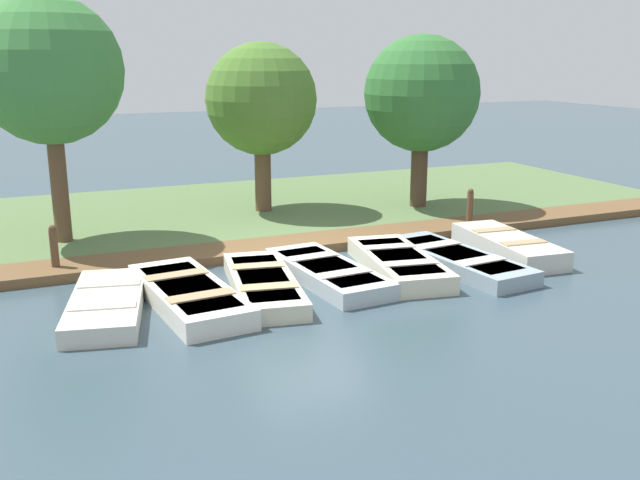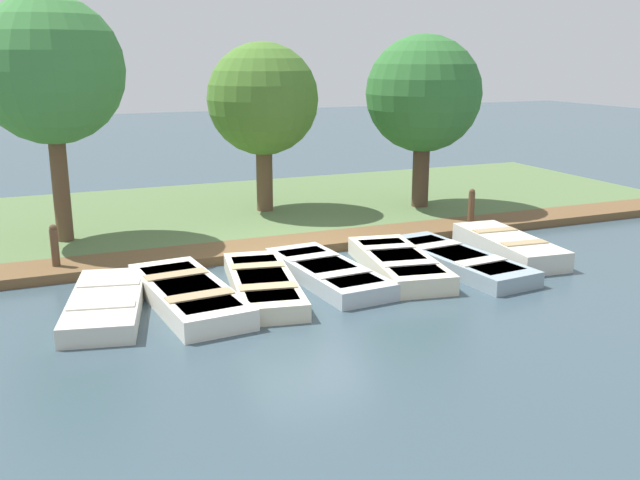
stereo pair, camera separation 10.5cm
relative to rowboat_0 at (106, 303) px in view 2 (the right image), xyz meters
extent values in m
plane|color=#384C56|center=(-1.22, 4.06, -0.17)|extent=(80.00, 80.00, 0.00)
cube|color=#567042|center=(-6.22, 4.06, -0.07)|extent=(8.00, 24.00, 0.18)
cube|color=brown|center=(-2.48, 4.06, -0.07)|extent=(1.17, 23.14, 0.19)
cube|color=beige|center=(0.00, 0.00, -0.01)|extent=(3.16, 1.74, 0.31)
cube|color=#994C33|center=(0.00, 0.00, 0.13)|extent=(2.58, 1.39, 0.03)
cube|color=beige|center=(0.55, -0.12, 0.16)|extent=(0.52, 1.07, 0.03)
cube|color=beige|center=(-0.55, 0.12, 0.16)|extent=(0.52, 1.07, 0.03)
cube|color=silver|center=(0.12, 1.33, 0.01)|extent=(3.47, 1.50, 0.34)
cube|color=#6B7F51|center=(0.12, 1.33, 0.17)|extent=(2.84, 1.18, 0.03)
cube|color=tan|center=(0.76, 1.39, 0.19)|extent=(0.44, 1.13, 0.03)
cube|color=tan|center=(-0.52, 1.27, 0.19)|extent=(0.44, 1.13, 0.03)
cube|color=beige|center=(0.03, 2.70, -0.01)|extent=(3.46, 1.63, 0.31)
cube|color=teal|center=(0.03, 2.70, 0.13)|extent=(2.83, 1.30, 0.02)
cube|color=tan|center=(0.65, 2.59, 0.15)|extent=(0.50, 1.03, 0.03)
cube|color=tan|center=(-0.60, 2.81, 0.15)|extent=(0.50, 1.03, 0.03)
cube|color=#B2BCC1|center=(-0.17, 4.04, -0.01)|extent=(3.30, 1.39, 0.30)
cube|color=#4C709E|center=(-0.17, 4.04, 0.13)|extent=(2.71, 1.09, 0.02)
cube|color=beige|center=(0.45, 4.09, 0.15)|extent=(0.40, 1.07, 0.03)
cube|color=beige|center=(-0.78, 3.99, 0.15)|extent=(0.40, 1.07, 0.03)
cube|color=beige|center=(-0.08, 5.52, 0.01)|extent=(3.30, 1.66, 0.35)
cube|color=#994C33|center=(-0.08, 5.52, 0.17)|extent=(2.69, 1.32, 0.03)
cube|color=beige|center=(0.51, 5.42, 0.20)|extent=(0.49, 1.10, 0.03)
cube|color=beige|center=(-0.67, 5.62, 0.20)|extent=(0.49, 1.10, 0.03)
cube|color=#8C9EA8|center=(0.09, 6.77, -0.01)|extent=(3.62, 1.47, 0.30)
cube|color=#6B7F51|center=(0.09, 6.77, 0.12)|extent=(2.97, 1.16, 0.02)
cube|color=beige|center=(0.75, 6.84, 0.15)|extent=(0.45, 1.07, 0.03)
cube|color=beige|center=(-0.58, 6.70, 0.15)|extent=(0.45, 1.07, 0.03)
cube|color=beige|center=(-0.25, 8.26, 0.04)|extent=(3.06, 1.32, 0.41)
cube|color=teal|center=(-0.25, 8.26, 0.23)|extent=(2.50, 1.04, 0.03)
cube|color=tan|center=(0.31, 8.21, 0.25)|extent=(0.38, 0.99, 0.03)
cube|color=tan|center=(-0.81, 8.31, 0.25)|extent=(0.38, 0.99, 0.03)
cylinder|color=brown|center=(-2.48, -0.63, 0.29)|extent=(0.15, 0.15, 0.92)
sphere|color=brown|center=(-2.48, -0.63, 0.78)|extent=(0.14, 0.14, 0.14)
cylinder|color=brown|center=(-2.48, 8.84, 0.29)|extent=(0.15, 0.15, 0.92)
sphere|color=brown|center=(-2.48, 8.84, 0.78)|extent=(0.14, 0.14, 0.14)
cylinder|color=brown|center=(-4.50, -0.32, 1.32)|extent=(0.36, 0.36, 2.97)
sphere|color=#3D7F3D|center=(-4.50, -0.32, 3.65)|extent=(3.07, 3.07, 3.07)
cylinder|color=brown|center=(-5.75, 4.70, 0.97)|extent=(0.42, 0.42, 2.27)
sphere|color=#4C7A2D|center=(-5.75, 4.70, 2.88)|extent=(2.81, 2.81, 2.81)
cylinder|color=#4C3828|center=(-4.63, 8.69, 0.99)|extent=(0.44, 0.44, 2.32)
sphere|color=#337033|center=(-4.63, 8.69, 2.98)|extent=(3.00, 3.00, 3.00)
camera|label=1|loc=(11.52, -1.16, 3.97)|focal=40.00mm
camera|label=2|loc=(11.57, -1.06, 3.97)|focal=40.00mm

